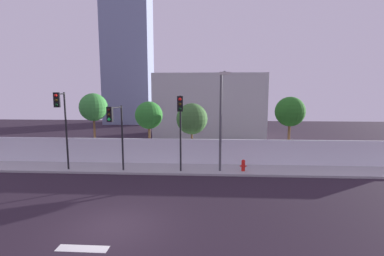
{
  "coord_description": "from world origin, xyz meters",
  "views": [
    {
      "loc": [
        3.74,
        -10.39,
        5.43
      ],
      "look_at": [
        2.77,
        6.5,
        3.15
      ],
      "focal_mm": 26.33,
      "sensor_mm": 36.0,
      "label": 1
    }
  ],
  "objects_px": {
    "roadside_tree_rightmost": "(290,112)",
    "traffic_light_center": "(62,115)",
    "street_lamp_curbside": "(221,114)",
    "fire_hydrant": "(243,165)",
    "roadside_tree_midright": "(192,119)",
    "roadside_tree_leftmost": "(93,107)",
    "traffic_light_right": "(116,124)",
    "roadside_tree_midleft": "(149,115)",
    "traffic_light_left": "(180,118)"
  },
  "relations": [
    {
      "from": "street_lamp_curbside",
      "to": "roadside_tree_leftmost",
      "type": "bearing_deg",
      "value": 161.33
    },
    {
      "from": "traffic_light_center",
      "to": "roadside_tree_rightmost",
      "type": "xyz_separation_m",
      "value": [
        15.3,
        3.96,
        -0.06
      ]
    },
    {
      "from": "street_lamp_curbside",
      "to": "roadside_tree_leftmost",
      "type": "height_order",
      "value": "street_lamp_curbside"
    },
    {
      "from": "roadside_tree_leftmost",
      "to": "roadside_tree_midleft",
      "type": "relative_size",
      "value": 1.13
    },
    {
      "from": "roadside_tree_midleft",
      "to": "roadside_tree_midright",
      "type": "height_order",
      "value": "roadside_tree_midleft"
    },
    {
      "from": "roadside_tree_leftmost",
      "to": "roadside_tree_midleft",
      "type": "bearing_deg",
      "value": -0.0
    },
    {
      "from": "street_lamp_curbside",
      "to": "traffic_light_center",
      "type": "bearing_deg",
      "value": -176.02
    },
    {
      "from": "street_lamp_curbside",
      "to": "fire_hydrant",
      "type": "height_order",
      "value": "street_lamp_curbside"
    },
    {
      "from": "traffic_light_left",
      "to": "roadside_tree_midleft",
      "type": "bearing_deg",
      "value": 124.98
    },
    {
      "from": "traffic_light_center",
      "to": "street_lamp_curbside",
      "type": "relative_size",
      "value": 0.81
    },
    {
      "from": "fire_hydrant",
      "to": "roadside_tree_midleft",
      "type": "relative_size",
      "value": 0.16
    },
    {
      "from": "traffic_light_center",
      "to": "street_lamp_curbside",
      "type": "distance_m",
      "value": 10.1
    },
    {
      "from": "roadside_tree_midright",
      "to": "roadside_tree_midleft",
      "type": "bearing_deg",
      "value": 180.0
    },
    {
      "from": "fire_hydrant",
      "to": "roadside_tree_midright",
      "type": "relative_size",
      "value": 0.17
    },
    {
      "from": "roadside_tree_leftmost",
      "to": "roadside_tree_midright",
      "type": "xyz_separation_m",
      "value": [
        7.58,
        -0.0,
        -0.84
      ]
    },
    {
      "from": "roadside_tree_midleft",
      "to": "traffic_light_right",
      "type": "bearing_deg",
      "value": -106.87
    },
    {
      "from": "traffic_light_left",
      "to": "traffic_light_right",
      "type": "height_order",
      "value": "traffic_light_left"
    },
    {
      "from": "roadside_tree_midleft",
      "to": "roadside_tree_rightmost",
      "type": "height_order",
      "value": "roadside_tree_rightmost"
    },
    {
      "from": "roadside_tree_rightmost",
      "to": "roadside_tree_leftmost",
      "type": "bearing_deg",
      "value": 180.0
    },
    {
      "from": "traffic_light_right",
      "to": "fire_hydrant",
      "type": "height_order",
      "value": "traffic_light_right"
    },
    {
      "from": "traffic_light_center",
      "to": "fire_hydrant",
      "type": "bearing_deg",
      "value": 4.9
    },
    {
      "from": "traffic_light_right",
      "to": "roadside_tree_rightmost",
      "type": "relative_size",
      "value": 0.87
    },
    {
      "from": "traffic_light_left",
      "to": "roadside_tree_midleft",
      "type": "distance_m",
      "value": 4.89
    },
    {
      "from": "roadside_tree_midleft",
      "to": "roadside_tree_midright",
      "type": "distance_m",
      "value": 3.29
    },
    {
      "from": "fire_hydrant",
      "to": "roadside_tree_leftmost",
      "type": "xyz_separation_m",
      "value": [
        -11.14,
        2.96,
        3.56
      ]
    },
    {
      "from": "traffic_light_right",
      "to": "traffic_light_left",
      "type": "bearing_deg",
      "value": 1.21
    },
    {
      "from": "traffic_light_right",
      "to": "roadside_tree_rightmost",
      "type": "bearing_deg",
      "value": 19.1
    },
    {
      "from": "traffic_light_center",
      "to": "traffic_light_right",
      "type": "distance_m",
      "value": 3.54
    },
    {
      "from": "traffic_light_center",
      "to": "roadside_tree_midright",
      "type": "xyz_separation_m",
      "value": [
        8.02,
        3.96,
        -0.63
      ]
    },
    {
      "from": "roadside_tree_leftmost",
      "to": "roadside_tree_rightmost",
      "type": "height_order",
      "value": "roadside_tree_leftmost"
    },
    {
      "from": "traffic_light_left",
      "to": "traffic_light_right",
      "type": "relative_size",
      "value": 1.15
    },
    {
      "from": "street_lamp_curbside",
      "to": "roadside_tree_midleft",
      "type": "distance_m",
      "value": 6.27
    },
    {
      "from": "roadside_tree_leftmost",
      "to": "roadside_tree_midleft",
      "type": "xyz_separation_m",
      "value": [
        4.3,
        -0.0,
        -0.59
      ]
    },
    {
      "from": "street_lamp_curbside",
      "to": "roadside_tree_rightmost",
      "type": "distance_m",
      "value": 6.16
    },
    {
      "from": "roadside_tree_rightmost",
      "to": "traffic_light_center",
      "type": "bearing_deg",
      "value": -165.5
    },
    {
      "from": "fire_hydrant",
      "to": "roadside_tree_midright",
      "type": "distance_m",
      "value": 5.37
    },
    {
      "from": "street_lamp_curbside",
      "to": "traffic_light_right",
      "type": "bearing_deg",
      "value": -172.8
    },
    {
      "from": "roadside_tree_midleft",
      "to": "street_lamp_curbside",
      "type": "bearing_deg",
      "value": -31.38
    },
    {
      "from": "fire_hydrant",
      "to": "traffic_light_left",
      "type": "bearing_deg",
      "value": -165.62
    },
    {
      "from": "traffic_light_right",
      "to": "fire_hydrant",
      "type": "xyz_separation_m",
      "value": [
        8.09,
        1.12,
        -2.77
      ]
    },
    {
      "from": "traffic_light_right",
      "to": "fire_hydrant",
      "type": "bearing_deg",
      "value": 7.91
    },
    {
      "from": "street_lamp_curbside",
      "to": "roadside_tree_leftmost",
      "type": "relative_size",
      "value": 1.23
    },
    {
      "from": "traffic_light_center",
      "to": "roadside_tree_midleft",
      "type": "distance_m",
      "value": 6.18
    },
    {
      "from": "traffic_light_left",
      "to": "traffic_light_right",
      "type": "bearing_deg",
      "value": -178.79
    },
    {
      "from": "traffic_light_left",
      "to": "roadside_tree_leftmost",
      "type": "distance_m",
      "value": 8.15
    },
    {
      "from": "roadside_tree_midleft",
      "to": "roadside_tree_midright",
      "type": "bearing_deg",
      "value": 0.0
    },
    {
      "from": "street_lamp_curbside",
      "to": "roadside_tree_midleft",
      "type": "relative_size",
      "value": 1.39
    },
    {
      "from": "traffic_light_center",
      "to": "roadside_tree_rightmost",
      "type": "relative_size",
      "value": 1.04
    },
    {
      "from": "street_lamp_curbside",
      "to": "roadside_tree_midright",
      "type": "bearing_deg",
      "value": 122.22
    },
    {
      "from": "roadside_tree_midright",
      "to": "roadside_tree_rightmost",
      "type": "bearing_deg",
      "value": 0.0
    }
  ]
}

